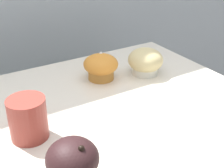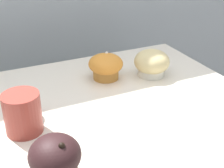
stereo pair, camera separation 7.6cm
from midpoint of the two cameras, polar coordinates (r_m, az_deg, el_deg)
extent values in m
cube|color=#A8B2B7|center=(1.24, -15.90, 8.66)|extent=(3.20, 0.10, 1.80)
cylinder|color=white|center=(0.91, 9.59, 2.78)|extent=(0.08, 0.08, 0.04)
ellipsoid|color=#DBC585|center=(0.91, 9.70, 4.02)|extent=(0.10, 0.10, 0.07)
cylinder|color=#C58237|center=(0.88, 1.33, 2.34)|extent=(0.07, 0.07, 0.04)
ellipsoid|color=orange|center=(0.88, 1.35, 3.67)|extent=(0.10, 0.10, 0.05)
sphere|color=white|center=(0.88, 1.49, 5.63)|extent=(0.01, 0.01, 0.01)
cylinder|color=#482816|center=(0.56, -6.23, -14.83)|extent=(0.07, 0.07, 0.05)
ellipsoid|color=black|center=(0.54, -6.36, -12.91)|extent=(0.09, 0.09, 0.07)
sphere|color=black|center=(0.51, -4.90, -11.33)|extent=(0.01, 0.01, 0.01)
cylinder|color=#99382D|center=(0.67, -12.90, -5.32)|extent=(0.08, 0.08, 0.09)
torus|color=#99382D|center=(0.71, -11.94, -2.56)|extent=(0.03, 0.04, 0.04)
cylinder|color=black|center=(0.65, -13.27, -2.28)|extent=(0.07, 0.07, 0.01)
camera|label=1|loc=(0.04, -87.14, 1.48)|focal=50.00mm
camera|label=2|loc=(0.04, 92.86, -1.48)|focal=50.00mm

